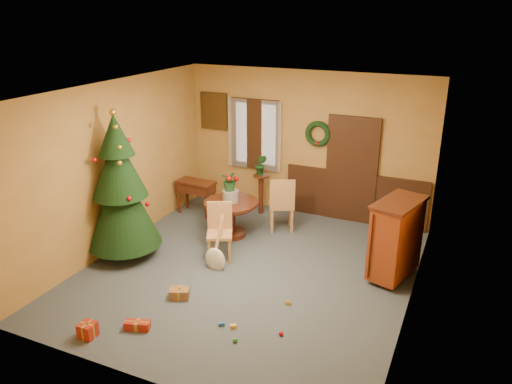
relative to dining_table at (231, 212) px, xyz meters
The scene contains 21 objects.
room_envelope 2.04m from the dining_table, 56.75° to the left, with size 5.50×5.50×5.50m.
dining_table is the anchor object (origin of this frame).
urn 0.31m from the dining_table, ahead, with size 0.29×0.29×0.22m, color slate.
centerpiece_plant 0.62m from the dining_table, ahead, with size 0.35×0.30×0.39m, color #1E4C23.
chair_near 0.84m from the dining_table, 76.26° to the right, with size 0.56×0.56×0.96m.
chair_far 0.97m from the dining_table, 37.56° to the left, with size 0.61×0.61×1.06m.
guitar 1.28m from the dining_table, 74.93° to the right, with size 0.36×0.17×0.85m, color beige, non-canonical shape.
plant_stand 1.22m from the dining_table, 86.89° to the left, with size 0.32×0.32×0.83m.
stand_plant 1.35m from the dining_table, 86.89° to the left, with size 0.23×0.19×0.43m, color #19471E.
christmas_tree 2.06m from the dining_table, 132.12° to the right, with size 1.23×1.23×2.54m.
writing_desk 1.32m from the dining_table, 149.43° to the left, with size 0.81×0.44×0.70m.
sideboard 3.03m from the dining_table, ahead, with size 0.78×1.11×1.29m.
gift_a 2.26m from the dining_table, 83.17° to the right, with size 0.34×0.30×0.15m.
gift_b 3.52m from the dining_table, 95.18° to the right, with size 0.21×0.21×0.20m.
gift_c 1.58m from the dining_table, 144.20° to the right, with size 0.34×0.34×0.16m.
gift_d 3.12m from the dining_table, 86.94° to the right, with size 0.36×0.23×0.12m.
toy_a 2.84m from the dining_table, 65.82° to the right, with size 0.08×0.05×0.05m, color #235599.
toy_b 3.19m from the dining_table, 62.30° to the right, with size 0.06×0.06×0.06m, color green.
toy_c 2.90m from the dining_table, 62.65° to the right, with size 0.08×0.05×0.05m, color gold.
toy_d 3.16m from the dining_table, 51.24° to the right, with size 0.06×0.06×0.06m, color red.
toy_e 2.51m from the dining_table, 44.01° to the right, with size 0.08×0.05×0.05m, color gold.
Camera 1 is at (3.03, -6.43, 4.03)m, focal length 35.00 mm.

